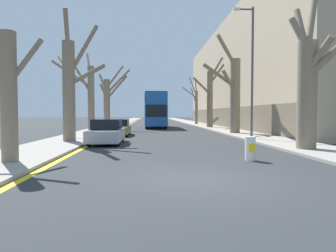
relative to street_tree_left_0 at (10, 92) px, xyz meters
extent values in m
plane|color=#2B2D30|center=(6.17, -2.73, -2.53)|extent=(300.00, 300.00, 0.00)
cube|color=gray|center=(-0.41, 47.27, -2.47)|extent=(3.27, 120.00, 0.12)
cube|color=gray|center=(12.74, 47.27, -2.47)|extent=(3.27, 120.00, 0.12)
cube|color=tan|center=(19.38, 30.46, 4.36)|extent=(10.00, 48.85, 13.78)
cube|color=#6B5E4C|center=(14.36, 30.46, -1.28)|extent=(0.12, 47.88, 2.50)
cube|color=yellow|center=(1.41, 47.27, -2.53)|extent=(0.24, 120.00, 0.01)
cylinder|color=#7A6B56|center=(0.02, -0.16, -0.25)|extent=(0.54, 0.54, 4.57)
cylinder|color=#7A6B56|center=(0.52, 0.02, 1.06)|extent=(1.21, 0.59, 1.70)
cylinder|color=#7A6B56|center=(-0.07, 1.38, 1.25)|extent=(0.36, 3.18, 2.14)
cylinder|color=#7A6B56|center=(-0.02, 7.58, 0.51)|extent=(0.73, 0.73, 6.09)
cylinder|color=#7A6B56|center=(0.80, 7.76, 3.04)|extent=(1.91, 0.64, 3.22)
cylinder|color=#7A6B56|center=(-0.50, 8.37, 2.38)|extent=(1.25, 1.82, 1.29)
cylinder|color=#7A6B56|center=(0.06, 7.03, 4.04)|extent=(0.44, 1.38, 2.33)
cylinder|color=#7A6B56|center=(1.02, 7.81, 1.60)|extent=(2.25, 0.72, 1.46)
cylinder|color=#7A6B56|center=(-0.05, 14.54, 0.32)|extent=(0.54, 0.54, 5.70)
cylinder|color=#7A6B56|center=(-0.81, 14.66, 2.21)|extent=(1.72, 0.47, 2.68)
cylinder|color=#7A6B56|center=(-0.41, 15.59, 3.37)|extent=(0.94, 2.30, 2.50)
cylinder|color=#7A6B56|center=(-1.44, 13.97, 2.41)|extent=(2.96, 1.36, 2.12)
cylinder|color=#7A6B56|center=(0.16, 22.11, 0.21)|extent=(0.68, 0.68, 5.48)
cylinder|color=#7A6B56|center=(1.38, 22.27, 2.72)|extent=(2.64, 0.57, 2.81)
cylinder|color=#7A6B56|center=(-0.31, 22.85, 2.53)|extent=(1.25, 1.76, 2.34)
cylinder|color=#7A6B56|center=(-0.22, 22.49, 1.71)|extent=(1.08, 1.06, 1.63)
cylinder|color=#7A6B56|center=(0.99, 22.66, 3.30)|extent=(1.95, 1.40, 2.65)
cylinder|color=#7A6B56|center=(1.22, 22.32, 2.10)|extent=(2.34, 0.69, 2.71)
cylinder|color=#7A6B56|center=(12.22, 2.98, 0.04)|extent=(0.89, 0.89, 5.15)
cylinder|color=#7A6B56|center=(12.45, 2.40, 1.89)|extent=(0.84, 1.49, 1.57)
cylinder|color=#7A6B56|center=(12.33, 3.75, 3.23)|extent=(0.56, 1.86, 2.81)
cylinder|color=#7A6B56|center=(12.00, 3.34, 3.04)|extent=(0.85, 1.12, 1.77)
cylinder|color=#7A6B56|center=(12.71, 3.60, 3.72)|extent=(1.39, 1.65, 2.92)
cylinder|color=#7A6B56|center=(12.17, 14.73, 0.70)|extent=(0.86, 0.86, 6.47)
cylinder|color=#7A6B56|center=(11.53, 14.34, 1.99)|extent=(1.64, 1.16, 1.98)
cylinder|color=#7A6B56|center=(11.19, 13.82, 4.42)|extent=(2.31, 2.16, 2.43)
cylinder|color=#7A6B56|center=(10.75, 14.57, 2.49)|extent=(3.02, 0.63, 2.09)
cylinder|color=#7A6B56|center=(12.25, 26.01, 0.97)|extent=(0.74, 0.74, 7.01)
cylinder|color=#7A6B56|center=(11.12, 25.35, 2.62)|extent=(2.52, 1.63, 2.05)
cylinder|color=#7A6B56|center=(12.99, 25.51, 4.04)|extent=(1.79, 1.33, 2.41)
cylinder|color=#7A6B56|center=(12.91, 25.53, 4.77)|extent=(1.65, 1.30, 2.62)
cylinder|color=#7A6B56|center=(12.35, 37.39, 0.22)|extent=(0.47, 0.47, 5.50)
cylinder|color=#7A6B56|center=(11.82, 36.68, 2.01)|extent=(1.27, 1.62, 2.65)
cylinder|color=#7A6B56|center=(12.04, 35.90, 3.34)|extent=(0.81, 3.09, 2.20)
cylinder|color=#7A6B56|center=(11.18, 37.15, 2.63)|extent=(2.46, 0.66, 1.78)
cylinder|color=#7A6B56|center=(11.88, 38.11, 3.71)|extent=(1.15, 1.66, 3.21)
cube|color=#19519E|center=(5.54, 27.38, -0.93)|extent=(2.56, 10.16, 2.51)
cube|color=#19519E|center=(5.54, 27.38, 0.98)|extent=(2.51, 9.96, 1.30)
cube|color=navy|center=(5.54, 27.38, 1.69)|extent=(2.51, 9.96, 0.12)
cube|color=black|center=(5.54, 27.38, -0.44)|extent=(2.59, 8.94, 1.31)
cube|color=black|center=(5.54, 27.38, 1.05)|extent=(2.59, 8.94, 0.99)
cube|color=black|center=(5.54, 22.33, -0.44)|extent=(2.31, 0.06, 1.37)
cylinder|color=black|center=(4.43, 24.34, -2.03)|extent=(0.30, 1.00, 1.00)
cylinder|color=black|center=(6.65, 24.34, -2.03)|extent=(0.30, 1.00, 1.00)
cylinder|color=black|center=(4.43, 30.23, -2.03)|extent=(0.30, 1.00, 1.00)
cylinder|color=black|center=(6.65, 30.23, -2.03)|extent=(0.30, 1.00, 1.00)
cube|color=#9EA3AD|center=(2.28, 7.04, -2.03)|extent=(1.80, 4.22, 0.65)
cube|color=black|center=(2.28, 7.29, -1.40)|extent=(1.58, 2.19, 0.61)
cylinder|color=black|center=(1.49, 5.78, -2.21)|extent=(0.20, 0.65, 0.65)
cylinder|color=black|center=(3.07, 5.78, -2.21)|extent=(0.20, 0.65, 0.65)
cylinder|color=black|center=(1.49, 8.31, -2.21)|extent=(0.20, 0.65, 0.65)
cylinder|color=black|center=(3.07, 8.31, -2.21)|extent=(0.20, 0.65, 0.65)
cube|color=olive|center=(2.28, 13.80, -2.06)|extent=(1.75, 4.54, 0.58)
cube|color=black|center=(2.28, 14.07, -1.50)|extent=(1.54, 2.36, 0.56)
cylinder|color=black|center=(1.51, 12.44, -2.22)|extent=(0.20, 0.62, 0.62)
cylinder|color=black|center=(3.05, 12.44, -2.22)|extent=(0.20, 0.62, 0.62)
cylinder|color=black|center=(1.51, 15.16, -2.22)|extent=(0.20, 0.62, 0.62)
cylinder|color=black|center=(3.05, 15.16, -2.22)|extent=(0.20, 0.62, 0.62)
cylinder|color=#4C4F54|center=(11.60, 8.78, 1.84)|extent=(0.16, 0.16, 8.75)
cylinder|color=#4C4F54|center=(11.05, 8.78, 6.06)|extent=(1.10, 0.11, 0.11)
cube|color=beige|center=(10.50, 8.78, 6.06)|extent=(0.44, 0.20, 0.16)
cylinder|color=white|center=(8.62, 0.33, -2.08)|extent=(0.39, 0.39, 0.90)
cube|color=yellow|center=(8.62, 0.13, -2.04)|extent=(0.27, 0.01, 0.33)
camera|label=1|loc=(4.84, -10.73, -0.76)|focal=32.00mm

